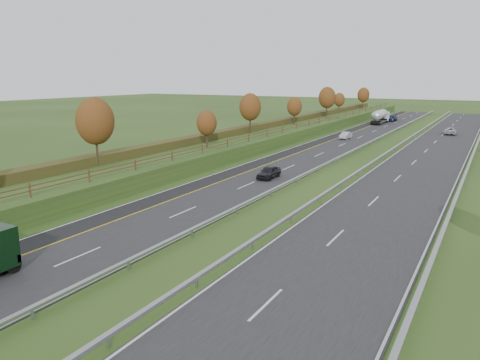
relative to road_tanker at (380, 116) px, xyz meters
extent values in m
plane|color=#2A4418|center=(9.58, -58.30, -1.86)|extent=(400.00, 400.00, 0.00)
cube|color=black|center=(1.58, -53.30, -1.84)|extent=(10.50, 200.00, 0.04)
cube|color=black|center=(18.08, -53.30, -1.84)|extent=(10.50, 200.00, 0.04)
cube|color=black|center=(-2.17, -53.30, -1.84)|extent=(3.00, 200.00, 0.04)
cube|color=silver|center=(-3.47, -53.30, -1.81)|extent=(0.15, 200.00, 0.01)
cube|color=gold|center=(-0.67, -53.30, -1.81)|extent=(0.15, 200.00, 0.01)
cube|color=silver|center=(6.63, -53.30, -1.81)|extent=(0.15, 200.00, 0.01)
cube|color=silver|center=(13.03, -53.30, -1.81)|extent=(0.15, 200.00, 0.01)
cube|color=silver|center=(23.13, -53.30, -1.81)|extent=(0.15, 200.00, 0.01)
cube|color=silver|center=(2.83, -102.30, -1.81)|extent=(0.15, 4.00, 0.01)
cube|color=silver|center=(16.83, -102.30, -1.81)|extent=(0.15, 4.00, 0.01)
cube|color=silver|center=(2.83, -90.30, -1.81)|extent=(0.15, 4.00, 0.01)
cube|color=silver|center=(16.83, -90.30, -1.81)|extent=(0.15, 4.00, 0.01)
cube|color=silver|center=(2.83, -78.30, -1.81)|extent=(0.15, 4.00, 0.01)
cube|color=silver|center=(16.83, -78.30, -1.81)|extent=(0.15, 4.00, 0.01)
cube|color=silver|center=(2.83, -66.30, -1.81)|extent=(0.15, 4.00, 0.01)
cube|color=silver|center=(16.83, -66.30, -1.81)|extent=(0.15, 4.00, 0.01)
cube|color=silver|center=(2.83, -54.30, -1.81)|extent=(0.15, 4.00, 0.01)
cube|color=silver|center=(16.83, -54.30, -1.81)|extent=(0.15, 4.00, 0.01)
cube|color=silver|center=(2.83, -42.30, -1.81)|extent=(0.15, 4.00, 0.01)
cube|color=silver|center=(16.83, -42.30, -1.81)|extent=(0.15, 4.00, 0.01)
cube|color=silver|center=(2.83, -30.30, -1.81)|extent=(0.15, 4.00, 0.01)
cube|color=silver|center=(16.83, -30.30, -1.81)|extent=(0.15, 4.00, 0.01)
cube|color=silver|center=(2.83, -18.30, -1.81)|extent=(0.15, 4.00, 0.01)
cube|color=silver|center=(16.83, -18.30, -1.81)|extent=(0.15, 4.00, 0.01)
cube|color=silver|center=(2.83, -6.30, -1.81)|extent=(0.15, 4.00, 0.01)
cube|color=silver|center=(16.83, -6.30, -1.81)|extent=(0.15, 4.00, 0.01)
cube|color=silver|center=(2.83, 5.70, -1.81)|extent=(0.15, 4.00, 0.01)
cube|color=silver|center=(16.83, 5.70, -1.81)|extent=(0.15, 4.00, 0.01)
cube|color=silver|center=(2.83, 17.70, -1.81)|extent=(0.15, 4.00, 0.01)
cube|color=silver|center=(16.83, 17.70, -1.81)|extent=(0.15, 4.00, 0.01)
cube|color=silver|center=(2.83, 29.70, -1.81)|extent=(0.15, 4.00, 0.01)
cube|color=silver|center=(16.83, 29.70, -1.81)|extent=(0.15, 4.00, 0.01)
cube|color=silver|center=(2.83, 41.70, -1.81)|extent=(0.15, 4.00, 0.01)
cube|color=silver|center=(16.83, 41.70, -1.81)|extent=(0.15, 4.00, 0.01)
cube|color=#2A4418|center=(-11.42, -53.30, -0.86)|extent=(12.00, 200.00, 2.00)
cube|color=#393C18|center=(-13.42, -53.30, 0.69)|extent=(2.20, 180.00, 1.10)
cube|color=#422B19|center=(-6.92, -53.30, 0.69)|extent=(0.08, 184.00, 0.10)
cube|color=#422B19|center=(-6.92, -53.30, 1.09)|extent=(0.08, 184.00, 0.10)
cube|color=#422B19|center=(-6.92, -98.30, 0.74)|extent=(0.12, 0.12, 1.20)
cube|color=#422B19|center=(-6.92, -91.80, 0.74)|extent=(0.12, 0.12, 1.20)
cube|color=#422B19|center=(-6.92, -85.30, 0.74)|extent=(0.12, 0.12, 1.20)
cube|color=#422B19|center=(-6.92, -78.80, 0.74)|extent=(0.12, 0.12, 1.20)
cube|color=#422B19|center=(-6.92, -72.30, 0.74)|extent=(0.12, 0.12, 1.20)
cube|color=#422B19|center=(-6.92, -65.80, 0.74)|extent=(0.12, 0.12, 1.20)
cube|color=#422B19|center=(-6.92, -59.30, 0.74)|extent=(0.12, 0.12, 1.20)
cube|color=#422B19|center=(-6.92, -52.80, 0.74)|extent=(0.12, 0.12, 1.20)
cube|color=#422B19|center=(-6.92, -46.30, 0.74)|extent=(0.12, 0.12, 1.20)
cube|color=#422B19|center=(-6.92, -39.80, 0.74)|extent=(0.12, 0.12, 1.20)
cube|color=#422B19|center=(-6.92, -33.30, 0.74)|extent=(0.12, 0.12, 1.20)
cube|color=#422B19|center=(-6.92, -26.80, 0.74)|extent=(0.12, 0.12, 1.20)
cube|color=#422B19|center=(-6.92, -20.30, 0.74)|extent=(0.12, 0.12, 1.20)
cube|color=#422B19|center=(-6.92, -13.80, 0.74)|extent=(0.12, 0.12, 1.20)
cube|color=#422B19|center=(-6.92, -7.30, 0.74)|extent=(0.12, 0.12, 1.20)
cube|color=#422B19|center=(-6.92, -0.80, 0.74)|extent=(0.12, 0.12, 1.20)
cube|color=#422B19|center=(-6.92, 5.70, 0.74)|extent=(0.12, 0.12, 1.20)
cube|color=#422B19|center=(-6.92, 12.20, 0.74)|extent=(0.12, 0.12, 1.20)
cube|color=#422B19|center=(-6.92, 18.70, 0.74)|extent=(0.12, 0.12, 1.20)
cube|color=#422B19|center=(-6.92, 25.20, 0.74)|extent=(0.12, 0.12, 1.20)
cube|color=#422B19|center=(-6.92, 31.70, 0.74)|extent=(0.12, 0.12, 1.20)
cube|color=#422B19|center=(-6.92, 38.20, 0.74)|extent=(0.12, 0.12, 1.20)
cube|color=gray|center=(7.28, -53.30, -1.24)|extent=(0.32, 200.00, 0.18)
cube|color=gray|center=(7.28, -109.30, -1.58)|extent=(0.10, 0.14, 0.56)
cube|color=gray|center=(7.28, -102.30, -1.58)|extent=(0.10, 0.14, 0.56)
cube|color=gray|center=(7.28, -95.30, -1.58)|extent=(0.10, 0.14, 0.56)
cube|color=gray|center=(7.28, -88.30, -1.58)|extent=(0.10, 0.14, 0.56)
cube|color=gray|center=(7.28, -81.30, -1.58)|extent=(0.10, 0.14, 0.56)
cube|color=gray|center=(7.28, -74.30, -1.58)|extent=(0.10, 0.14, 0.56)
cube|color=gray|center=(7.28, -67.30, -1.58)|extent=(0.10, 0.14, 0.56)
cube|color=gray|center=(7.28, -60.30, -1.58)|extent=(0.10, 0.14, 0.56)
cube|color=gray|center=(7.28, -53.30, -1.58)|extent=(0.10, 0.14, 0.56)
cube|color=gray|center=(7.28, -46.30, -1.58)|extent=(0.10, 0.14, 0.56)
cube|color=gray|center=(7.28, -39.30, -1.58)|extent=(0.10, 0.14, 0.56)
cube|color=gray|center=(7.28, -32.30, -1.58)|extent=(0.10, 0.14, 0.56)
cube|color=gray|center=(7.28, -25.30, -1.58)|extent=(0.10, 0.14, 0.56)
cube|color=gray|center=(7.28, -18.30, -1.58)|extent=(0.10, 0.14, 0.56)
cube|color=gray|center=(7.28, -11.30, -1.58)|extent=(0.10, 0.14, 0.56)
cube|color=gray|center=(7.28, -4.30, -1.58)|extent=(0.10, 0.14, 0.56)
cube|color=gray|center=(7.28, 2.70, -1.58)|extent=(0.10, 0.14, 0.56)
cube|color=gray|center=(7.28, 9.70, -1.58)|extent=(0.10, 0.14, 0.56)
cube|color=gray|center=(7.28, 16.70, -1.58)|extent=(0.10, 0.14, 0.56)
cube|color=gray|center=(7.28, 23.70, -1.58)|extent=(0.10, 0.14, 0.56)
cube|color=gray|center=(7.28, 30.70, -1.58)|extent=(0.10, 0.14, 0.56)
cube|color=gray|center=(7.28, 37.70, -1.58)|extent=(0.10, 0.14, 0.56)
cube|color=gray|center=(7.28, 44.70, -1.58)|extent=(0.10, 0.14, 0.56)
cube|color=gray|center=(12.38, -53.30, -1.24)|extent=(0.32, 200.00, 0.18)
cube|color=gray|center=(12.38, -109.30, -1.58)|extent=(0.10, 0.14, 0.56)
cube|color=gray|center=(12.38, -102.30, -1.58)|extent=(0.10, 0.14, 0.56)
cube|color=gray|center=(12.38, -95.30, -1.58)|extent=(0.10, 0.14, 0.56)
cube|color=gray|center=(12.38, -88.30, -1.58)|extent=(0.10, 0.14, 0.56)
cube|color=gray|center=(12.38, -81.30, -1.58)|extent=(0.10, 0.14, 0.56)
cube|color=gray|center=(12.38, -74.30, -1.58)|extent=(0.10, 0.14, 0.56)
cube|color=gray|center=(12.38, -67.30, -1.58)|extent=(0.10, 0.14, 0.56)
cube|color=gray|center=(12.38, -60.30, -1.58)|extent=(0.10, 0.14, 0.56)
cube|color=gray|center=(12.38, -53.30, -1.58)|extent=(0.10, 0.14, 0.56)
cube|color=gray|center=(12.38, -46.30, -1.58)|extent=(0.10, 0.14, 0.56)
cube|color=gray|center=(12.38, -39.30, -1.58)|extent=(0.10, 0.14, 0.56)
cube|color=gray|center=(12.38, -32.30, -1.58)|extent=(0.10, 0.14, 0.56)
cube|color=gray|center=(12.38, -25.30, -1.58)|extent=(0.10, 0.14, 0.56)
cube|color=gray|center=(12.38, -18.30, -1.58)|extent=(0.10, 0.14, 0.56)
cube|color=gray|center=(12.38, -11.30, -1.58)|extent=(0.10, 0.14, 0.56)
cube|color=gray|center=(12.38, -4.30, -1.58)|extent=(0.10, 0.14, 0.56)
cube|color=gray|center=(12.38, 2.70, -1.58)|extent=(0.10, 0.14, 0.56)
cube|color=gray|center=(12.38, 9.70, -1.58)|extent=(0.10, 0.14, 0.56)
cube|color=gray|center=(12.38, 16.70, -1.58)|extent=(0.10, 0.14, 0.56)
cube|color=gray|center=(12.38, 23.70, -1.58)|extent=(0.10, 0.14, 0.56)
cube|color=gray|center=(12.38, 30.70, -1.58)|extent=(0.10, 0.14, 0.56)
cube|color=gray|center=(12.38, 37.70, -1.58)|extent=(0.10, 0.14, 0.56)
cube|color=gray|center=(12.38, 44.70, -1.58)|extent=(0.10, 0.14, 0.56)
cube|color=gray|center=(23.88, -53.30, -1.24)|extent=(0.32, 200.00, 0.18)
cube|color=gray|center=(23.88, -95.30, -1.58)|extent=(0.10, 0.14, 0.56)
cube|color=gray|center=(23.88, -81.30, -1.58)|extent=(0.10, 0.14, 0.56)
cube|color=gray|center=(23.88, -67.30, -1.58)|extent=(0.10, 0.14, 0.56)
cube|color=gray|center=(23.88, -53.30, -1.58)|extent=(0.10, 0.14, 0.56)
cube|color=gray|center=(23.88, -39.30, -1.58)|extent=(0.10, 0.14, 0.56)
cube|color=gray|center=(23.88, -25.30, -1.58)|extent=(0.10, 0.14, 0.56)
cylinder|color=#2D2116|center=(-12.42, -85.30, 1.71)|extent=(0.24, 0.24, 3.15)
ellipsoid|color=#552D12|center=(-12.42, -85.30, 5.18)|extent=(4.20, 4.20, 5.25)
cylinder|color=#2D2116|center=(-9.42, -67.30, 1.22)|extent=(0.24, 0.24, 2.16)
ellipsoid|color=#552D12|center=(-9.42, -67.30, 3.59)|extent=(2.88, 2.88, 3.60)
cylinder|color=#2D2116|center=(-11.92, -49.30, 1.58)|extent=(0.24, 0.24, 2.88)
ellipsoid|color=#552D12|center=(-11.92, -49.30, 4.75)|extent=(3.84, 3.84, 4.80)
cylinder|color=#2D2116|center=(-10.92, -31.30, 1.31)|extent=(0.24, 0.24, 2.34)
ellipsoid|color=#552D12|center=(-10.92, -31.30, 3.88)|extent=(3.12, 3.12, 3.90)
cylinder|color=#2D2116|center=(-9.92, -13.30, 1.67)|extent=(0.24, 0.24, 3.06)
ellipsoid|color=#552D12|center=(-9.92, -13.30, 5.03)|extent=(4.08, 4.08, 5.10)
cylinder|color=#2D2116|center=(-12.42, 4.70, 1.26)|extent=(0.24, 0.24, 2.25)
ellipsoid|color=#552D12|center=(-12.42, 4.70, 3.74)|extent=(3.00, 3.00, 3.75)
cylinder|color=#2D2116|center=(-10.42, 22.70, 1.49)|extent=(0.24, 0.24, 2.70)
ellipsoid|color=#552D12|center=(-10.42, 22.70, 4.46)|extent=(3.60, 3.60, 4.50)
cube|color=gray|center=(0.46, -105.82, -0.92)|extent=(2.50, 0.30, 0.50)
cylinder|color=black|center=(0.46, -106.12, -1.30)|extent=(2.20, 1.04, 1.04)
cube|color=silver|center=(0.00, 4.40, -0.27)|extent=(2.40, 2.20, 2.30)
cube|color=gray|center=(0.00, -1.00, -1.27)|extent=(2.30, 8.50, 0.25)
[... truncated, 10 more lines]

